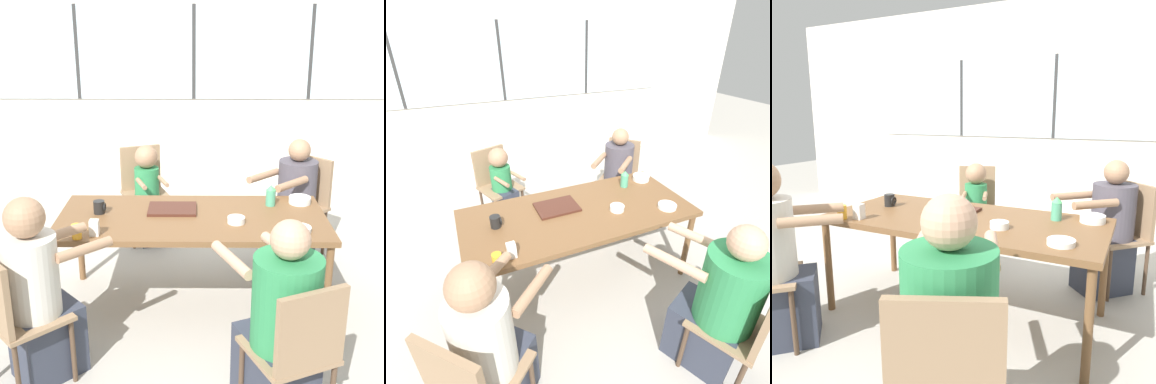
# 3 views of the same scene
# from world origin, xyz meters

# --- Properties ---
(ground_plane) EXTENTS (16.00, 16.00, 0.00)m
(ground_plane) POSITION_xyz_m (0.00, 0.00, 0.00)
(ground_plane) COLOR #B2ADA3
(wall_back_with_windows) EXTENTS (8.40, 0.08, 2.80)m
(wall_back_with_windows) POSITION_xyz_m (0.00, 2.66, 1.41)
(wall_back_with_windows) COLOR silver
(wall_back_with_windows) RESTS_ON ground_plane
(dining_table) EXTENTS (1.88, 0.86, 0.70)m
(dining_table) POSITION_xyz_m (0.00, 0.00, 0.65)
(dining_table) COLOR brown
(dining_table) RESTS_ON ground_plane
(chair_for_woman_green_shirt) EXTENTS (0.57, 0.57, 0.86)m
(chair_for_woman_green_shirt) POSITION_xyz_m (0.99, 0.93, 0.51)
(chair_for_woman_green_shirt) COLOR #937556
(chair_for_woman_green_shirt) RESTS_ON ground_plane
(chair_for_man_teal_shirt) EXTENTS (0.53, 0.53, 0.86)m
(chair_for_man_teal_shirt) POSITION_xyz_m (0.54, -1.24, 0.51)
(chair_for_man_teal_shirt) COLOR #937556
(chair_for_man_teal_shirt) RESTS_ON ground_plane
(chair_for_toddler) EXTENTS (0.51, 0.51, 0.86)m
(chair_for_toddler) POSITION_xyz_m (-0.47, 1.27, 0.51)
(chair_for_toddler) COLOR #937556
(chair_for_toddler) RESTS_ON ground_plane
(person_woman_green_shirt) EXTENTS (0.65, 0.64, 1.06)m
(person_woman_green_shirt) POSITION_xyz_m (0.86, 0.81, 0.47)
(person_woman_green_shirt) COLOR #333847
(person_woman_green_shirt) RESTS_ON ground_plane
(person_man_blue_shirt) EXTENTS (0.63, 0.62, 1.14)m
(person_man_blue_shirt) POSITION_xyz_m (-0.87, -0.81, 0.52)
(person_man_blue_shirt) COLOR #333847
(person_man_blue_shirt) RESTS_ON ground_plane
(person_man_teal_shirt) EXTENTS (0.57, 0.72, 1.13)m
(person_man_teal_shirt) POSITION_xyz_m (0.47, -1.08, 0.50)
(person_man_teal_shirt) COLOR #333847
(person_man_teal_shirt) RESTS_ON ground_plane
(person_toddler) EXTENTS (0.35, 0.45, 0.92)m
(person_toddler) POSITION_xyz_m (-0.41, 1.12, 0.44)
(person_toddler) COLOR #333847
(person_toddler) RESTS_ON ground_plane
(food_tray_dark) EXTENTS (0.35, 0.26, 0.02)m
(food_tray_dark) POSITION_xyz_m (-0.14, 0.11, 0.71)
(food_tray_dark) COLOR #472319
(food_tray_dark) RESTS_ON dining_table
(coffee_mug) EXTENTS (0.09, 0.08, 0.09)m
(coffee_mug) POSITION_xyz_m (-0.66, 0.05, 0.75)
(coffee_mug) COLOR black
(coffee_mug) RESTS_ON dining_table
(sippy_cup) EXTENTS (0.07, 0.07, 0.16)m
(sippy_cup) POSITION_xyz_m (0.58, 0.22, 0.78)
(sippy_cup) COLOR #4CA57F
(sippy_cup) RESTS_ON dining_table
(juice_glass) EXTENTS (0.06, 0.06, 0.09)m
(juice_glass) POSITION_xyz_m (-0.73, -0.38, 0.75)
(juice_glass) COLOR gold
(juice_glass) RESTS_ON dining_table
(milk_carton_small) EXTENTS (0.06, 0.06, 0.10)m
(milk_carton_small) POSITION_xyz_m (-0.62, -0.33, 0.75)
(milk_carton_small) COLOR silver
(milk_carton_small) RESTS_ON dining_table
(bowl_white_shallow) EXTENTS (0.16, 0.16, 0.05)m
(bowl_white_shallow) POSITION_xyz_m (0.80, 0.27, 0.73)
(bowl_white_shallow) COLOR white
(bowl_white_shallow) RESTS_ON dining_table
(bowl_cereal) EXTENTS (0.12, 0.12, 0.04)m
(bowl_cereal) POSITION_xyz_m (0.30, -0.12, 0.72)
(bowl_cereal) COLOR white
(bowl_cereal) RESTS_ON dining_table
(bowl_fruit) EXTENTS (0.15, 0.15, 0.03)m
(bowl_fruit) POSITION_xyz_m (0.71, -0.26, 0.72)
(bowl_fruit) COLOR white
(bowl_fruit) RESTS_ON dining_table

